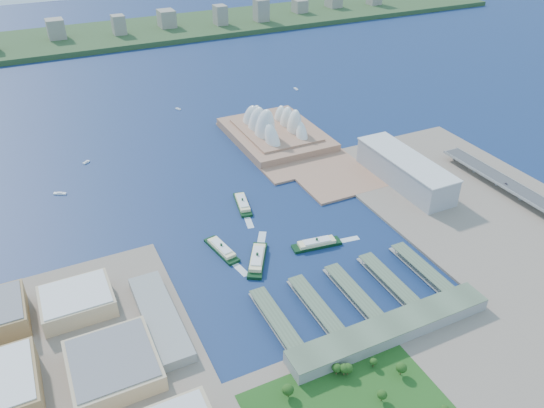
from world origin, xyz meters
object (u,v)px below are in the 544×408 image
toaster_building (405,171)px  ferry_b (243,202)px  ferry_a (221,248)px  car_c (506,184)px  opera_house (276,119)px  ferry_c (257,257)px  ferry_d (317,242)px

toaster_building → ferry_b: size_ratio=2.84×
ferry_a → ferry_b: 95.13m
ferry_a → car_c: car_c is taller
opera_house → car_c: bearing=-55.4°
car_c → toaster_building: bearing=-37.3°
toaster_building → ferry_b: bearing=168.5°
opera_house → toaster_building: bearing=-65.8°
opera_house → ferry_c: opera_house is taller
ferry_a → ferry_b: ferry_b is taller
ferry_d → car_c: size_ratio=12.14×
opera_house → ferry_a: size_ratio=3.30×
opera_house → ferry_b: 200.71m
toaster_building → ferry_a: toaster_building is taller
toaster_building → ferry_a: size_ratio=2.84×
toaster_building → car_c: 127.12m
ferry_a → car_c: size_ratio=11.89×
toaster_building → car_c: toaster_building is taller
toaster_building → ferry_c: bearing=-164.8°
opera_house → ferry_d: opera_house is taller
ferry_a → car_c: bearing=-16.8°
ferry_c → ferry_d: ferry_c is taller
ferry_b → ferry_a: bearing=-115.3°
ferry_a → ferry_c: size_ratio=0.91×
ferry_a → car_c: 373.88m
opera_house → ferry_b: bearing=-128.1°
ferry_b → ferry_d: ferry_d is taller
opera_house → ferry_c: (-152.21, -265.81, -26.31)m
opera_house → ferry_a: (-180.07, -232.43, -26.84)m
opera_house → car_c: (191.00, -277.04, -16.48)m
opera_house → toaster_building: size_ratio=1.16×
ferry_b → car_c: car_c is taller
opera_house → car_c: opera_house is taller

